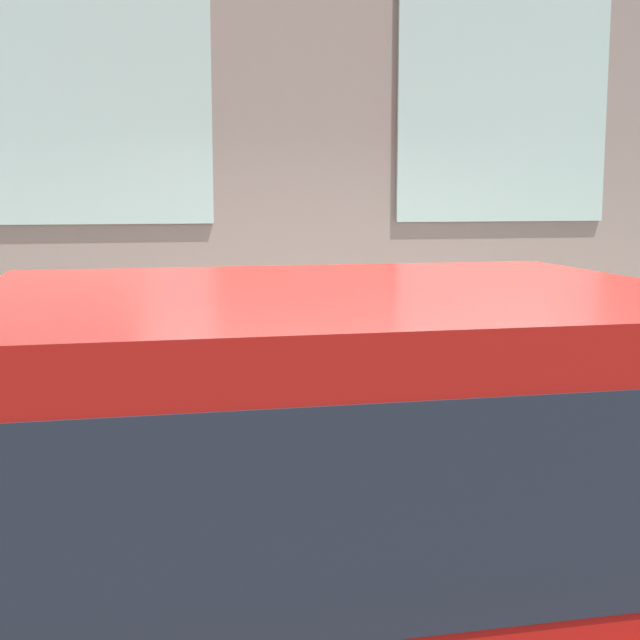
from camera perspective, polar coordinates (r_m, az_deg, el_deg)
ground_plane at (r=4.63m, az=5.84°, el=-18.25°), size 80.00×80.00×0.00m
sidewalk at (r=5.70m, az=1.79°, el=-12.31°), size 2.50×60.00×0.13m
fire_hydrant at (r=4.76m, az=-2.57°, el=-10.34°), size 0.34×0.45×0.81m
person at (r=4.83m, az=2.50°, el=-6.23°), size 0.29×0.19×1.21m
parked_car_red_near at (r=2.81m, az=1.33°, el=-14.74°), size 1.92×4.26×1.78m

